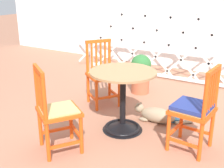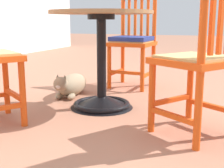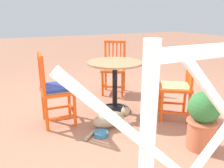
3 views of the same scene
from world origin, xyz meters
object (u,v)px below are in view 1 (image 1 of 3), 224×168
at_px(orange_chair_facing_out, 194,110).
at_px(terracotta_planter, 141,73).
at_px(orange_chair_tucked_in, 56,112).
at_px(cafe_table, 123,108).
at_px(tabby_cat, 155,115).
at_px(orange_chair_at_corner, 102,75).
at_px(pet_water_bowl, 175,119).

bearing_deg(orange_chair_facing_out, terracotta_planter, 133.89).
bearing_deg(orange_chair_tucked_in, cafe_table, 63.99).
relative_size(orange_chair_facing_out, tabby_cat, 1.28).
relative_size(orange_chair_at_corner, orange_chair_tucked_in, 1.00).
xyz_separation_m(tabby_cat, pet_water_bowl, (0.22, 0.16, -0.07)).
bearing_deg(terracotta_planter, orange_chair_at_corner, -111.38).
xyz_separation_m(orange_chair_at_corner, orange_chair_tucked_in, (0.28, -1.29, 0.00)).
bearing_deg(tabby_cat, pet_water_bowl, 36.66).
bearing_deg(terracotta_planter, pet_water_bowl, -39.66).
relative_size(orange_chair_tucked_in, pet_water_bowl, 5.36).
bearing_deg(orange_chair_at_corner, tabby_cat, -10.28).
xyz_separation_m(orange_chair_facing_out, tabby_cat, (-0.58, 0.40, -0.35)).
xyz_separation_m(cafe_table, pet_water_bowl, (0.46, 0.55, -0.26)).
height_order(orange_chair_tucked_in, tabby_cat, orange_chair_tucked_in).
distance_m(orange_chair_tucked_in, tabby_cat, 1.33).
xyz_separation_m(orange_chair_facing_out, orange_chair_at_corner, (-1.47, 0.56, -0.01)).
height_order(cafe_table, pet_water_bowl, cafe_table).
relative_size(cafe_table, tabby_cat, 1.07).
xyz_separation_m(cafe_table, orange_chair_tucked_in, (-0.36, -0.74, 0.15)).
bearing_deg(orange_chair_at_corner, pet_water_bowl, -0.00).
bearing_deg(tabby_cat, terracotta_planter, 125.92).
relative_size(orange_chair_tucked_in, tabby_cat, 1.28).
distance_m(orange_chair_tucked_in, terracotta_planter, 1.98).
bearing_deg(pet_water_bowl, orange_chair_at_corner, 180.00).
bearing_deg(orange_chair_facing_out, orange_chair_tucked_in, -148.23).
relative_size(terracotta_planter, pet_water_bowl, 3.65).
height_order(orange_chair_at_corner, pet_water_bowl, orange_chair_at_corner).
xyz_separation_m(terracotta_planter, pet_water_bowl, (0.83, -0.69, -0.30)).
bearing_deg(tabby_cat, orange_chair_facing_out, -34.20).
xyz_separation_m(orange_chair_facing_out, orange_chair_tucked_in, (-1.19, -0.74, -0.01)).
distance_m(orange_chair_facing_out, pet_water_bowl, 0.79).
distance_m(orange_chair_at_corner, tabby_cat, 0.96).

